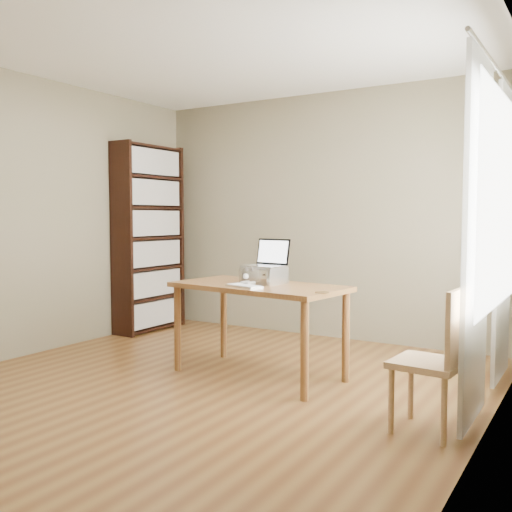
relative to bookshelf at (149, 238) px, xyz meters
The scene contains 10 objects.
room 2.43m from the bookshelf, 39.52° to the right, with size 4.04×4.54×2.64m.
bookshelf is the anchor object (origin of this frame).
curtains 3.83m from the bookshelf, 11.30° to the right, with size 0.03×1.90×2.25m.
desk 2.31m from the bookshelf, 25.78° to the right, with size 1.47×0.87×0.75m.
laptop_stand 2.25m from the bookshelf, 23.93° to the right, with size 0.32×0.25×0.13m.
laptop 2.22m from the bookshelf, 22.60° to the right, with size 0.35×0.31×0.23m.
keyboard 2.39m from the bookshelf, 30.54° to the right, with size 0.33×0.21×0.02m.
coaster 2.96m from the bookshelf, 23.78° to the right, with size 0.10×0.10×0.01m, color brown.
cat 2.22m from the bookshelf, 23.44° to the right, with size 0.25×0.48×0.15m.
chair 3.93m from the bookshelf, 22.53° to the right, with size 0.42×0.42×0.88m.
Camera 1 is at (2.56, -3.34, 1.30)m, focal length 40.00 mm.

